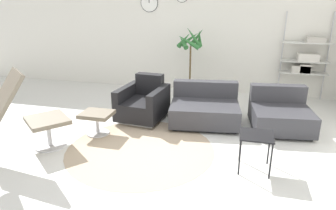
{
  "coord_description": "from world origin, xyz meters",
  "views": [
    {
      "loc": [
        1.12,
        -3.92,
        1.96
      ],
      "look_at": [
        0.12,
        0.07,
        0.55
      ],
      "focal_mm": 32.0,
      "sensor_mm": 36.0,
      "label": 1
    }
  ],
  "objects_px": {
    "ottoman": "(97,118)",
    "shelf_unit": "(306,59)",
    "couch_second": "(280,115)",
    "potted_plant": "(190,64)",
    "armchair_red": "(144,104)",
    "lounge_chair": "(11,103)",
    "side_table": "(256,139)",
    "couch_low": "(205,109)"
  },
  "relations": [
    {
      "from": "couch_second",
      "to": "side_table",
      "type": "relative_size",
      "value": 2.21
    },
    {
      "from": "couch_low",
      "to": "side_table",
      "type": "relative_size",
      "value": 2.62
    },
    {
      "from": "armchair_red",
      "to": "potted_plant",
      "type": "height_order",
      "value": "potted_plant"
    },
    {
      "from": "ottoman",
      "to": "armchair_red",
      "type": "height_order",
      "value": "armchair_red"
    },
    {
      "from": "ottoman",
      "to": "armchair_red",
      "type": "relative_size",
      "value": 0.52
    },
    {
      "from": "armchair_red",
      "to": "couch_low",
      "type": "height_order",
      "value": "armchair_red"
    },
    {
      "from": "lounge_chair",
      "to": "side_table",
      "type": "relative_size",
      "value": 2.63
    },
    {
      "from": "ottoman",
      "to": "shelf_unit",
      "type": "relative_size",
      "value": 0.26
    },
    {
      "from": "lounge_chair",
      "to": "side_table",
      "type": "xyz_separation_m",
      "value": [
        3.08,
        0.38,
        -0.33
      ]
    },
    {
      "from": "couch_low",
      "to": "potted_plant",
      "type": "distance_m",
      "value": 1.53
    },
    {
      "from": "couch_low",
      "to": "potted_plant",
      "type": "bearing_deg",
      "value": -76.77
    },
    {
      "from": "potted_plant",
      "to": "shelf_unit",
      "type": "height_order",
      "value": "shelf_unit"
    },
    {
      "from": "couch_second",
      "to": "shelf_unit",
      "type": "relative_size",
      "value": 0.58
    },
    {
      "from": "ottoman",
      "to": "lounge_chair",
      "type": "bearing_deg",
      "value": -129.9
    },
    {
      "from": "armchair_red",
      "to": "side_table",
      "type": "height_order",
      "value": "armchair_red"
    },
    {
      "from": "ottoman",
      "to": "shelf_unit",
      "type": "height_order",
      "value": "shelf_unit"
    },
    {
      "from": "lounge_chair",
      "to": "couch_second",
      "type": "relative_size",
      "value": 1.19
    },
    {
      "from": "potted_plant",
      "to": "ottoman",
      "type": "bearing_deg",
      "value": -115.24
    },
    {
      "from": "couch_low",
      "to": "shelf_unit",
      "type": "distance_m",
      "value": 2.62
    },
    {
      "from": "armchair_red",
      "to": "potted_plant",
      "type": "relative_size",
      "value": 0.6
    },
    {
      "from": "couch_low",
      "to": "potted_plant",
      "type": "relative_size",
      "value": 0.81
    },
    {
      "from": "armchair_red",
      "to": "couch_second",
      "type": "height_order",
      "value": "armchair_red"
    },
    {
      "from": "armchair_red",
      "to": "lounge_chair",
      "type": "bearing_deg",
      "value": 59.3
    },
    {
      "from": "shelf_unit",
      "to": "couch_low",
      "type": "bearing_deg",
      "value": -135.62
    },
    {
      "from": "ottoman",
      "to": "armchair_red",
      "type": "bearing_deg",
      "value": 58.75
    },
    {
      "from": "couch_second",
      "to": "side_table",
      "type": "height_order",
      "value": "couch_second"
    },
    {
      "from": "lounge_chair",
      "to": "shelf_unit",
      "type": "bearing_deg",
      "value": 80.69
    },
    {
      "from": "lounge_chair",
      "to": "side_table",
      "type": "bearing_deg",
      "value": 46.86
    },
    {
      "from": "couch_second",
      "to": "potted_plant",
      "type": "xyz_separation_m",
      "value": [
        -1.72,
        1.32,
        0.5
      ]
    },
    {
      "from": "shelf_unit",
      "to": "couch_second",
      "type": "bearing_deg",
      "value": -108.86
    },
    {
      "from": "armchair_red",
      "to": "couch_low",
      "type": "distance_m",
      "value": 1.07
    },
    {
      "from": "couch_low",
      "to": "shelf_unit",
      "type": "relative_size",
      "value": 0.68
    },
    {
      "from": "couch_second",
      "to": "shelf_unit",
      "type": "height_order",
      "value": "shelf_unit"
    },
    {
      "from": "armchair_red",
      "to": "shelf_unit",
      "type": "relative_size",
      "value": 0.51
    },
    {
      "from": "side_table",
      "to": "couch_second",
      "type": "bearing_deg",
      "value": 73.41
    },
    {
      "from": "lounge_chair",
      "to": "ottoman",
      "type": "height_order",
      "value": "lounge_chair"
    },
    {
      "from": "ottoman",
      "to": "couch_second",
      "type": "distance_m",
      "value": 2.93
    },
    {
      "from": "potted_plant",
      "to": "side_table",
      "type": "bearing_deg",
      "value": -64.64
    },
    {
      "from": "lounge_chair",
      "to": "potted_plant",
      "type": "height_order",
      "value": "potted_plant"
    },
    {
      "from": "ottoman",
      "to": "potted_plant",
      "type": "xyz_separation_m",
      "value": [
        1.06,
        2.25,
        0.47
      ]
    },
    {
      "from": "couch_second",
      "to": "shelf_unit",
      "type": "distance_m",
      "value": 1.95
    },
    {
      "from": "lounge_chair",
      "to": "couch_second",
      "type": "xyz_separation_m",
      "value": [
        3.51,
        1.79,
        -0.5
      ]
    }
  ]
}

